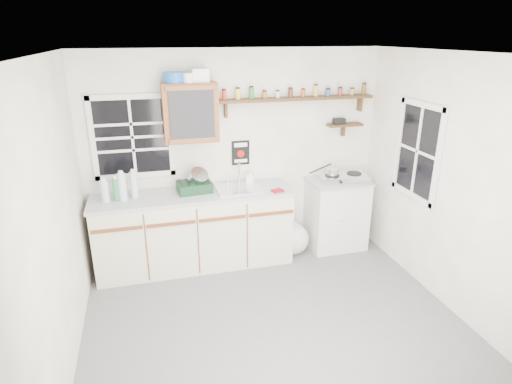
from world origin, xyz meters
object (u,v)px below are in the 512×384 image
(right_cabinet, at_px, (336,213))
(dish_rack, at_px, (196,184))
(spice_shelf, at_px, (296,98))
(hotplate, at_px, (343,177))
(main_cabinet, at_px, (195,229))
(upper_cabinet, at_px, (190,112))

(right_cabinet, relative_size, dish_rack, 2.22)
(spice_shelf, xyz_separation_m, hotplate, (0.58, -0.21, -0.98))
(dish_rack, bearing_deg, main_cabinet, -135.36)
(main_cabinet, bearing_deg, spice_shelf, 9.26)
(upper_cabinet, height_order, hotplate, upper_cabinet)
(right_cabinet, relative_size, spice_shelf, 0.48)
(right_cabinet, distance_m, upper_cabinet, 2.26)
(dish_rack, xyz_separation_m, hotplate, (1.85, -0.04, -0.06))
(dish_rack, distance_m, hotplate, 1.85)
(upper_cabinet, distance_m, dish_rack, 0.82)
(upper_cabinet, bearing_deg, right_cabinet, -3.76)
(main_cabinet, xyz_separation_m, spice_shelf, (1.31, 0.21, 1.47))
(dish_rack, relative_size, hotplate, 0.65)
(right_cabinet, height_order, dish_rack, dish_rack)
(right_cabinet, distance_m, dish_rack, 1.88)
(upper_cabinet, height_order, spice_shelf, upper_cabinet)
(right_cabinet, xyz_separation_m, dish_rack, (-1.79, 0.02, 0.56))
(dish_rack, height_order, hotplate, dish_rack)
(main_cabinet, xyz_separation_m, dish_rack, (0.04, 0.05, 0.55))
(upper_cabinet, xyz_separation_m, dish_rack, (0.01, -0.09, -0.81))
(main_cabinet, distance_m, right_cabinet, 1.84)
(upper_cabinet, distance_m, spice_shelf, 1.28)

